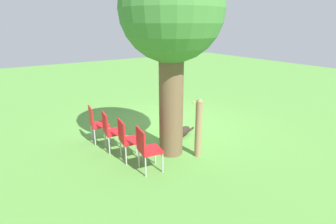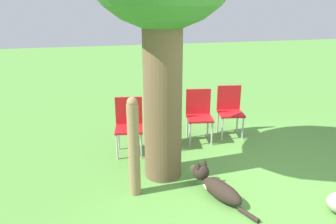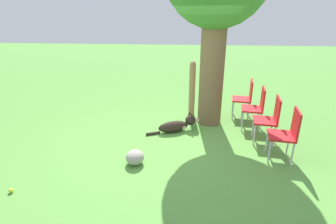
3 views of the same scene
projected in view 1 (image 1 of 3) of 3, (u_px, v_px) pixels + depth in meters
name	position (u px, v px, depth m)	size (l,w,h in m)	color
ground_plane	(172.00, 130.00, 7.29)	(30.00, 30.00, 0.00)	#56933D
oak_tree	(171.00, 16.00, 5.09)	(2.08, 2.08, 4.13)	brown
dog	(181.00, 132.00, 6.78)	(1.10, 0.56, 0.39)	#2D231C
fence_post	(198.00, 128.00, 5.67)	(0.15, 0.15, 1.32)	#937551
red_chair_0	(96.00, 122.00, 6.42)	(0.48, 0.50, 0.92)	red
red_chair_1	(110.00, 129.00, 5.98)	(0.48, 0.50, 0.92)	red
red_chair_2	(127.00, 137.00, 5.54)	(0.48, 0.50, 0.92)	red
red_chair_3	(146.00, 147.00, 5.11)	(0.48, 0.50, 0.92)	red
tennis_ball	(194.00, 102.00, 9.77)	(0.07, 0.07, 0.07)	#CCE033
garden_rock	(172.00, 114.00, 8.18)	(0.31, 0.33, 0.24)	gray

